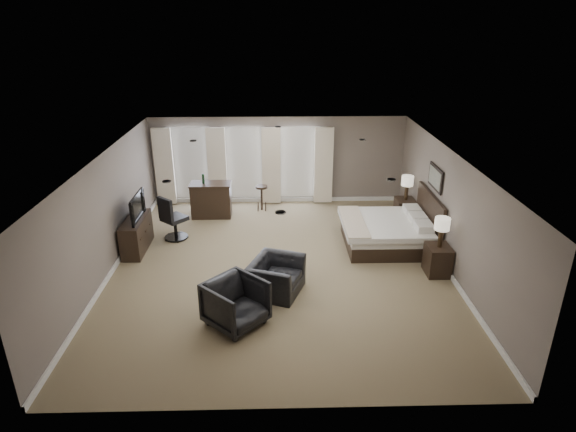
{
  "coord_description": "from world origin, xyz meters",
  "views": [
    {
      "loc": [
        -0.06,
        -9.63,
        5.29
      ],
      "look_at": [
        0.2,
        0.4,
        1.1
      ],
      "focal_mm": 30.0,
      "sensor_mm": 36.0,
      "label": 1
    }
  ],
  "objects_px": {
    "lamp_near": "(441,232)",
    "bar_counter": "(211,200)",
    "bed": "(384,220)",
    "nightstand_far": "(404,211)",
    "bar_stool_left": "(212,197)",
    "bar_stool_right": "(262,198)",
    "armchair_far": "(236,301)",
    "armchair_near": "(276,271)",
    "tv": "(134,216)",
    "dresser": "(137,234)",
    "nightstand_near": "(437,260)",
    "lamp_far": "(407,188)",
    "desk_chair": "(174,217)"
  },
  "relations": [
    {
      "from": "nightstand_near",
      "to": "tv",
      "type": "height_order",
      "value": "tv"
    },
    {
      "from": "nightstand_near",
      "to": "nightstand_far",
      "type": "xyz_separation_m",
      "value": [
        0.0,
        2.9,
        0.0
      ]
    },
    {
      "from": "dresser",
      "to": "bar_counter",
      "type": "bearing_deg",
      "value": 53.07
    },
    {
      "from": "nightstand_far",
      "to": "bar_counter",
      "type": "distance_m",
      "value": 5.39
    },
    {
      "from": "lamp_near",
      "to": "dresser",
      "type": "height_order",
      "value": "lamp_near"
    },
    {
      "from": "bed",
      "to": "tv",
      "type": "height_order",
      "value": "bed"
    },
    {
      "from": "bed",
      "to": "nightstand_far",
      "type": "distance_m",
      "value": 1.73
    },
    {
      "from": "armchair_far",
      "to": "armchair_near",
      "type": "bearing_deg",
      "value": 9.99
    },
    {
      "from": "bed",
      "to": "bar_stool_left",
      "type": "height_order",
      "value": "bed"
    },
    {
      "from": "tv",
      "to": "bar_counter",
      "type": "xyz_separation_m",
      "value": [
        1.56,
        2.07,
        -0.38
      ]
    },
    {
      "from": "lamp_far",
      "to": "bar_stool_right",
      "type": "bearing_deg",
      "value": 165.96
    },
    {
      "from": "nightstand_far",
      "to": "dresser",
      "type": "distance_m",
      "value": 7.09
    },
    {
      "from": "nightstand_near",
      "to": "lamp_near",
      "type": "distance_m",
      "value": 0.67
    },
    {
      "from": "nightstand_near",
      "to": "armchair_far",
      "type": "relative_size",
      "value": 0.67
    },
    {
      "from": "armchair_far",
      "to": "tv",
      "type": "bearing_deg",
      "value": 83.06
    },
    {
      "from": "lamp_near",
      "to": "bar_stool_right",
      "type": "xyz_separation_m",
      "value": [
        -3.96,
        3.89,
        -0.63
      ]
    },
    {
      "from": "lamp_near",
      "to": "tv",
      "type": "relative_size",
      "value": 0.62
    },
    {
      "from": "armchair_far",
      "to": "lamp_far",
      "type": "bearing_deg",
      "value": 0.86
    },
    {
      "from": "bar_stool_right",
      "to": "desk_chair",
      "type": "distance_m",
      "value": 2.89
    },
    {
      "from": "lamp_near",
      "to": "nightstand_near",
      "type": "bearing_deg",
      "value": 0.0
    },
    {
      "from": "armchair_far",
      "to": "nightstand_near",
      "type": "bearing_deg",
      "value": -24.01
    },
    {
      "from": "lamp_far",
      "to": "armchair_near",
      "type": "height_order",
      "value": "lamp_far"
    },
    {
      "from": "nightstand_near",
      "to": "bar_stool_left",
      "type": "relative_size",
      "value": 0.92
    },
    {
      "from": "bar_stool_right",
      "to": "lamp_near",
      "type": "bearing_deg",
      "value": -44.51
    },
    {
      "from": "bar_counter",
      "to": "tv",
      "type": "bearing_deg",
      "value": -126.93
    },
    {
      "from": "nightstand_far",
      "to": "desk_chair",
      "type": "height_order",
      "value": "desk_chair"
    },
    {
      "from": "tv",
      "to": "armchair_far",
      "type": "relative_size",
      "value": 1.11
    },
    {
      "from": "nightstand_near",
      "to": "bar_counter",
      "type": "relative_size",
      "value": 0.58
    },
    {
      "from": "bed",
      "to": "dresser",
      "type": "distance_m",
      "value": 6.04
    },
    {
      "from": "nightstand_near",
      "to": "nightstand_far",
      "type": "height_order",
      "value": "same"
    },
    {
      "from": "bar_stool_left",
      "to": "bed",
      "type": "bearing_deg",
      "value": -29.36
    },
    {
      "from": "lamp_near",
      "to": "bar_counter",
      "type": "relative_size",
      "value": 0.59
    },
    {
      "from": "nightstand_far",
      "to": "bar_stool_left",
      "type": "height_order",
      "value": "bar_stool_left"
    },
    {
      "from": "armchair_far",
      "to": "desk_chair",
      "type": "bearing_deg",
      "value": 69.06
    },
    {
      "from": "lamp_near",
      "to": "tv",
      "type": "bearing_deg",
      "value": 168.85
    },
    {
      "from": "dresser",
      "to": "bed",
      "type": "bearing_deg",
      "value": 0.81
    },
    {
      "from": "armchair_far",
      "to": "nightstand_far",
      "type": "bearing_deg",
      "value": 0.86
    },
    {
      "from": "bar_stool_left",
      "to": "bar_stool_right",
      "type": "bearing_deg",
      "value": -4.36
    },
    {
      "from": "tv",
      "to": "bed",
      "type": "bearing_deg",
      "value": -89.19
    },
    {
      "from": "nightstand_far",
      "to": "bar_stool_right",
      "type": "bearing_deg",
      "value": 165.96
    },
    {
      "from": "dresser",
      "to": "bar_stool_right",
      "type": "bearing_deg",
      "value": 40.43
    },
    {
      "from": "bar_stool_right",
      "to": "dresser",
      "type": "bearing_deg",
      "value": -139.57
    },
    {
      "from": "tv",
      "to": "bar_stool_left",
      "type": "bearing_deg",
      "value": -29.57
    },
    {
      "from": "bed",
      "to": "bar_counter",
      "type": "height_order",
      "value": "bed"
    },
    {
      "from": "nightstand_far",
      "to": "armchair_near",
      "type": "distance_m",
      "value": 5.04
    },
    {
      "from": "bar_stool_right",
      "to": "desk_chair",
      "type": "height_order",
      "value": "desk_chair"
    },
    {
      "from": "lamp_far",
      "to": "dresser",
      "type": "bearing_deg",
      "value": -167.49
    },
    {
      "from": "lamp_far",
      "to": "bar_stool_left",
      "type": "xyz_separation_m",
      "value": [
        -5.42,
        1.1,
        -0.64
      ]
    },
    {
      "from": "nightstand_far",
      "to": "lamp_near",
      "type": "bearing_deg",
      "value": -90.0
    },
    {
      "from": "dresser",
      "to": "desk_chair",
      "type": "relative_size",
      "value": 1.19
    }
  ]
}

